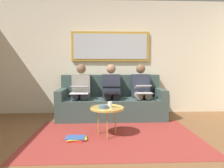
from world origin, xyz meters
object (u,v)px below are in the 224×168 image
Objects in this scene: person_left at (141,89)px; person_middle at (111,89)px; laptop_silver at (143,89)px; magazine_stack at (76,138)px; laptop_black at (112,90)px; coffee_table at (107,109)px; bowl at (103,107)px; person_right at (81,89)px; laptop_white at (80,90)px; framed_mirror at (110,46)px; cup at (110,105)px; couch at (111,103)px.

person_left and person_middle have the same top height.
laptop_silver is (0.00, 0.24, 0.02)m from person_left.
laptop_black is at bearing -118.25° from magazine_stack.
bowl is (0.06, 0.05, 0.04)m from coffee_table.
person_right is (1.28, -0.24, -0.02)m from laptop_silver.
laptop_white is (0.00, 0.24, 0.02)m from person_right.
person_right is (0.64, 0.46, -0.94)m from framed_mirror.
bowl is (0.17, 1.65, -1.08)m from framed_mirror.
cup is 0.08× the size of person_right.
laptop_black is (0.00, 0.32, 0.31)m from couch.
coffee_table is 1.56× the size of magazine_stack.
framed_mirror is 19.78× the size of cup.
person_left is (-0.64, 0.46, -0.94)m from framed_mirror.
cup is at bearing 116.84° from person_right.
person_middle reaches higher than laptop_black.
person_right is (0.47, -1.20, 0.14)m from bowl.
person_right is at bearing 35.52° from framed_mirror.
person_middle reaches higher than laptop_silver.
person_right is (0.64, 0.00, 0.00)m from person_middle.
couch reaches higher than cup.
coffee_table is 0.93m from laptop_black.
cup is 0.90m from laptop_black.
person_middle is at bearing -20.36° from laptop_silver.
magazine_stack is at bearing 17.96° from bowl.
bowl is at bearing 55.74° from person_left.
laptop_silver is at bearing -179.09° from laptop_black.
person_left and person_right have the same top height.
person_left is at bearing 180.00° from person_middle.
magazine_stack is at bearing 20.82° from cup.
person_right reaches higher than bowl.
cup is (0.07, 1.20, 0.18)m from couch.
framed_mirror is 1.32m from laptop_silver.
coffee_table is at bearing 84.72° from couch.
cup is at bearing -159.18° from magazine_stack.
laptop_silver is 0.64m from laptop_black.
couch is 4.13× the size of coffee_table.
laptop_black is (0.00, 0.70, -0.92)m from framed_mirror.
person_right is at bearing -90.00° from laptop_white.
coffee_table is 1.48× the size of laptop_white.
laptop_white reaches higher than coffee_table.
laptop_black is (0.00, 0.25, 0.02)m from person_middle.
framed_mirror is at bearing -108.01° from magazine_stack.
cup is at bearing 51.68° from laptop_silver.
framed_mirror is at bearing -90.00° from laptop_black.
couch reaches higher than laptop_white.
magazine_stack is (-0.06, 1.08, -0.61)m from laptop_white.
laptop_silver is 0.68m from person_middle.
person_right is (1.28, 0.00, 0.00)m from person_left.
laptop_white is 1.24m from magazine_stack.
laptop_black is at bearing 90.00° from person_middle.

